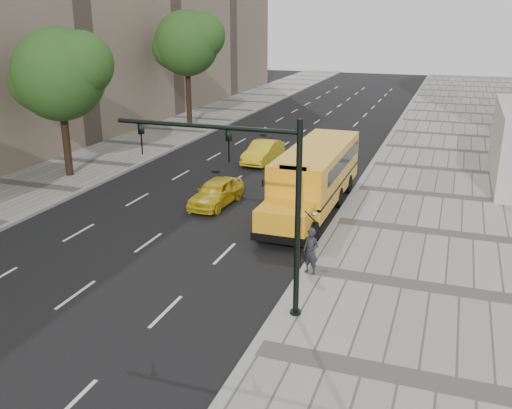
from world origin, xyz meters
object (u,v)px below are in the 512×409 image
(taxi_near, at_px, (216,192))
(tree_b, at_px, (60,74))
(tree_c, at_px, (188,43))
(pedestrian, at_px, (311,251))
(traffic_signal, at_px, (254,191))
(taxi_far, at_px, (263,152))
(school_bus, at_px, (316,173))

(taxi_near, bearing_deg, tree_b, 173.41)
(tree_c, xyz_separation_m, taxi_near, (10.15, -18.08, -6.28))
(taxi_near, xyz_separation_m, pedestrian, (6.55, -6.48, 0.34))
(traffic_signal, bearing_deg, taxi_near, 119.72)
(pedestrian, bearing_deg, tree_b, 173.38)
(tree_b, relative_size, taxi_far, 2.02)
(taxi_far, height_order, traffic_signal, traffic_signal)
(tree_c, relative_size, taxi_near, 2.39)
(taxi_near, relative_size, taxi_far, 0.94)
(taxi_far, relative_size, traffic_signal, 0.66)
(tree_c, height_order, school_bus, tree_c)
(tree_c, xyz_separation_m, traffic_signal, (15.59, -27.62, -2.87))
(tree_c, distance_m, taxi_near, 21.67)
(taxi_near, distance_m, traffic_signal, 11.50)
(tree_c, distance_m, school_bus, 22.92)
(school_bus, relative_size, traffic_signal, 1.81)
(tree_b, xyz_separation_m, traffic_signal, (15.59, -11.39, -1.93))
(school_bus, xyz_separation_m, taxi_far, (-5.31, 7.50, -1.06))
(tree_b, relative_size, tree_c, 0.90)
(school_bus, height_order, taxi_near, school_bus)
(tree_b, height_order, taxi_near, tree_b)
(taxi_near, distance_m, pedestrian, 9.22)
(tree_c, distance_m, taxi_far, 14.63)
(taxi_far, bearing_deg, tree_b, -140.49)
(taxi_near, relative_size, traffic_signal, 0.62)
(taxi_far, height_order, pedestrian, pedestrian)
(school_bus, xyz_separation_m, pedestrian, (1.80, -7.95, -0.74))
(tree_b, distance_m, traffic_signal, 19.40)
(tree_c, bearing_deg, school_bus, -48.11)
(traffic_signal, bearing_deg, tree_c, 119.44)
(tree_c, bearing_deg, taxi_near, -60.70)
(tree_c, bearing_deg, tree_b, -90.00)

